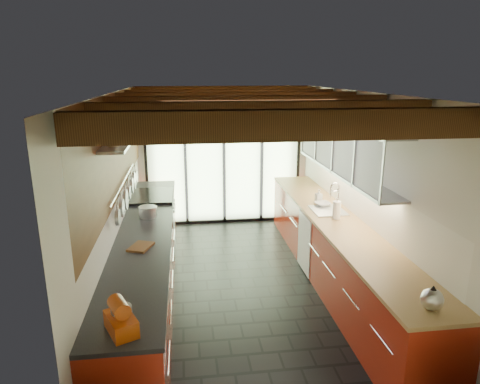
{
  "coord_description": "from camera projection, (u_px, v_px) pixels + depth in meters",
  "views": [
    {
      "loc": [
        -0.75,
        -5.21,
        2.84
      ],
      "look_at": [
        -0.0,
        0.4,
        1.25
      ],
      "focal_mm": 32.0,
      "sensor_mm": 36.0,
      "label": 1
    }
  ],
  "objects": [
    {
      "name": "left_counter",
      "position": [
        147.0,
        262.0,
        5.55
      ],
      "size": [
        0.68,
        5.0,
        0.92
      ],
      "color": "#9E2413",
      "rests_on": "ground"
    },
    {
      "name": "kettle",
      "position": [
        432.0,
        298.0,
        3.58
      ],
      "size": [
        0.24,
        0.26,
        0.22
      ],
      "color": "silver",
      "rests_on": "right_counter"
    },
    {
      "name": "right_counter",
      "position": [
        336.0,
        252.0,
        5.87
      ],
      "size": [
        0.68,
        5.0,
        0.92
      ],
      "color": "#9E2413",
      "rests_on": "ground"
    },
    {
      "name": "paper_towel",
      "position": [
        337.0,
        210.0,
        5.77
      ],
      "size": [
        0.13,
        0.13,
        0.29
      ],
      "color": "white",
      "rests_on": "right_counter"
    },
    {
      "name": "ground",
      "position": [
        244.0,
        288.0,
        5.84
      ],
      "size": [
        5.5,
        5.5,
        0.0
      ],
      "primitive_type": "plane",
      "color": "black",
      "rests_on": "ground"
    },
    {
      "name": "stand_mixer",
      "position": [
        121.0,
        318.0,
        3.26
      ],
      "size": [
        0.3,
        0.37,
        0.29
      ],
      "color": "#C0470F",
      "rests_on": "left_counter"
    },
    {
      "name": "sink_assembly",
      "position": [
        329.0,
        208.0,
        6.12
      ],
      "size": [
        0.45,
        0.52,
        0.43
      ],
      "color": "silver",
      "rests_on": "right_counter"
    },
    {
      "name": "ceiling_beams",
      "position": [
        240.0,
        102.0,
        5.53
      ],
      "size": [
        3.14,
        5.06,
        4.9
      ],
      "color": "#593316",
      "rests_on": "ground"
    },
    {
      "name": "upper_cabinets_right",
      "position": [
        345.0,
        148.0,
        5.8
      ],
      "size": [
        0.34,
        3.0,
        3.0
      ],
      "color": "silver",
      "rests_on": "ground"
    },
    {
      "name": "soap_bottle",
      "position": [
        319.0,
        196.0,
        6.52
      ],
      "size": [
        0.1,
        0.11,
        0.2
      ],
      "primitive_type": "imported",
      "rotation": [
        0.0,
        0.0,
        0.17
      ],
      "color": "silver",
      "rests_on": "right_counter"
    },
    {
      "name": "left_wall_fixtures",
      "position": [
        127.0,
        158.0,
        5.45
      ],
      "size": [
        0.28,
        2.6,
        0.96
      ],
      "color": "silver",
      "rests_on": "ground"
    },
    {
      "name": "bowl",
      "position": [
        323.0,
        204.0,
        6.35
      ],
      "size": [
        0.27,
        0.27,
        0.06
      ],
      "primitive_type": "imported",
      "rotation": [
        0.0,
        0.0,
        0.22
      ],
      "color": "silver",
      "rests_on": "right_counter"
    },
    {
      "name": "glass_door",
      "position": [
        224.0,
        138.0,
        7.96
      ],
      "size": [
        2.95,
        0.1,
        2.9
      ],
      "color": "#C6EAAD",
      "rests_on": "ground"
    },
    {
      "name": "pot_large",
      "position": [
        148.0,
        212.0,
        5.86
      ],
      "size": [
        0.28,
        0.28,
        0.15
      ],
      "primitive_type": "cylinder",
      "rotation": [
        0.0,
        0.0,
        0.22
      ],
      "color": "silver",
      "rests_on": "left_counter"
    },
    {
      "name": "room_shell",
      "position": [
        244.0,
        170.0,
        5.39
      ],
      "size": [
        5.5,
        5.5,
        5.5
      ],
      "color": "silver",
      "rests_on": "ground"
    },
    {
      "name": "cutting_board",
      "position": [
        141.0,
        247.0,
        4.84
      ],
      "size": [
        0.31,
        0.36,
        0.03
      ],
      "primitive_type": "cube",
      "rotation": [
        0.0,
        0.0,
        -0.37
      ],
      "color": "brown",
      "rests_on": "left_counter"
    },
    {
      "name": "pot_small",
      "position": [
        149.0,
        210.0,
        6.02
      ],
      "size": [
        0.28,
        0.28,
        0.09
      ],
      "primitive_type": "cylinder",
      "rotation": [
        0.0,
        0.0,
        0.21
      ],
      "color": "silver",
      "rests_on": "left_counter"
    },
    {
      "name": "range_stove",
      "position": [
        154.0,
        224.0,
        6.93
      ],
      "size": [
        0.66,
        0.9,
        0.97
      ],
      "color": "silver",
      "rests_on": "ground"
    }
  ]
}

